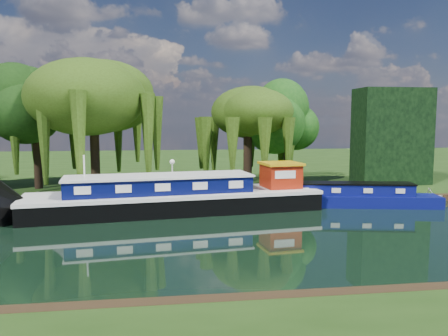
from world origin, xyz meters
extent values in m
plane|color=black|center=(0.00, 0.00, 0.00)|extent=(120.00, 120.00, 0.00)
cube|color=#19340E|center=(0.00, 34.00, 0.23)|extent=(120.00, 52.00, 0.45)
cube|color=black|center=(0.65, 6.70, 0.46)|extent=(18.64, 6.41, 1.22)
cube|color=silver|center=(0.65, 6.70, 1.17)|extent=(18.75, 6.50, 0.22)
cube|color=#060B3D|center=(-0.35, 6.57, 1.77)|extent=(11.61, 4.38, 0.96)
cube|color=silver|center=(-0.35, 6.57, 2.31)|extent=(11.84, 4.60, 0.12)
cube|color=maroon|center=(7.70, 7.63, 2.05)|extent=(2.50, 2.50, 1.52)
cube|color=#C5930D|center=(7.70, 7.63, 2.89)|extent=(2.79, 2.79, 0.16)
cylinder|color=silver|center=(-4.78, 5.99, 2.51)|extent=(0.10, 0.10, 2.44)
cube|color=#0A0F5E|center=(12.32, 7.02, 0.33)|extent=(11.98, 4.23, 0.89)
cube|color=#0A0F5E|center=(12.32, 7.02, 1.14)|extent=(8.41, 3.06, 0.74)
cube|color=black|center=(12.32, 7.02, 1.56)|extent=(8.52, 3.17, 0.10)
cube|color=silver|center=(9.13, 6.88, 1.18)|extent=(0.59, 0.16, 0.32)
cube|color=silver|center=(11.16, 6.48, 1.18)|extent=(0.59, 0.16, 0.32)
cube|color=silver|center=(13.19, 6.07, 1.18)|extent=(0.59, 0.16, 0.32)
cube|color=silver|center=(15.22, 5.67, 1.18)|extent=(0.59, 0.16, 0.32)
imported|color=silver|center=(18.29, 7.07, 0.00)|extent=(2.71, 2.49, 1.21)
cylinder|color=black|center=(-5.32, 13.65, 3.27)|extent=(0.73, 0.73, 5.64)
ellipsoid|color=#2B420E|center=(-5.32, 13.65, 7.34)|extent=(7.87, 7.87, 5.08)
cylinder|color=black|center=(6.71, 14.33, 2.65)|extent=(0.62, 0.62, 4.39)
ellipsoid|color=#2B420E|center=(6.71, 14.33, 5.82)|extent=(6.00, 6.00, 3.88)
cylinder|color=black|center=(-9.92, 15.03, 3.82)|extent=(0.63, 0.63, 6.74)
ellipsoid|color=black|center=(-9.92, 15.03, 6.58)|extent=(5.39, 5.39, 5.39)
cylinder|color=black|center=(10.34, 15.43, 3.33)|extent=(0.55, 0.55, 5.76)
ellipsoid|color=#134210|center=(10.34, 15.43, 5.69)|extent=(4.61, 4.61, 4.61)
cube|color=black|center=(19.00, 14.00, 4.45)|extent=(6.00, 3.00, 8.00)
cylinder|color=silver|center=(0.50, 10.50, 1.55)|extent=(0.10, 0.10, 2.20)
sphere|color=white|center=(0.50, 10.50, 2.83)|extent=(0.36, 0.36, 0.36)
cylinder|color=silver|center=(-10.00, 8.40, 0.95)|extent=(0.16, 0.16, 1.00)
cylinder|color=silver|center=(-4.00, 8.40, 0.95)|extent=(0.16, 0.16, 1.00)
cylinder|color=silver|center=(3.00, 8.40, 0.95)|extent=(0.16, 0.16, 1.00)
cylinder|color=silver|center=(9.00, 8.40, 0.95)|extent=(0.16, 0.16, 1.00)
camera|label=1|loc=(0.02, -20.69, 5.71)|focal=35.00mm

